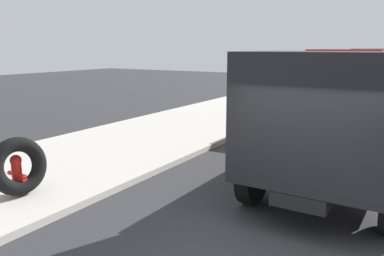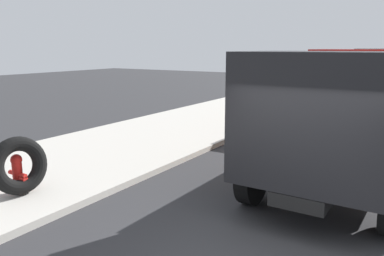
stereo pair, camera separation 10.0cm
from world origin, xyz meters
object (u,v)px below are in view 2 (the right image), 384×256
object	(u,v)px
fire_hydrant	(18,172)
dump_truck_blue	(384,72)
loose_tire	(19,166)
dump_truck_yellow	(360,83)
dump_truck_orange	(346,115)

from	to	relation	value
fire_hydrant	dump_truck_blue	distance (m)	21.93
fire_hydrant	dump_truck_blue	xyz separation A→B (m)	(21.47, -4.33, 1.03)
fire_hydrant	dump_truck_blue	world-z (taller)	dump_truck_blue
loose_tire	dump_truck_yellow	size ratio (longest dim) A/B	0.17
fire_hydrant	dump_truck_yellow	size ratio (longest dim) A/B	0.11
fire_hydrant	loose_tire	xyz separation A→B (m)	(-0.03, -0.11, 0.17)
loose_tire	dump_truck_yellow	xyz separation A→B (m)	(12.99, -4.21, 0.86)
loose_tire	dump_truck_yellow	distance (m)	13.68
dump_truck_orange	dump_truck_blue	distance (m)	17.06
fire_hydrant	dump_truck_yellow	distance (m)	13.70
loose_tire	dump_truck_yellow	bearing A→B (deg)	-17.97
dump_truck_orange	dump_truck_blue	xyz separation A→B (m)	(17.03, 1.07, 0.00)
loose_tire	dump_truck_orange	bearing A→B (deg)	-49.77
loose_tire	dump_truck_orange	world-z (taller)	dump_truck_orange
loose_tire	dump_truck_blue	xyz separation A→B (m)	(21.50, -4.22, 0.86)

